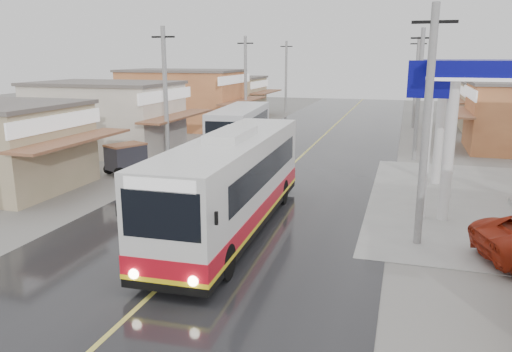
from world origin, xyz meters
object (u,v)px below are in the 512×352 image
at_px(tricycle_near, 126,157).
at_px(tyre_stack, 175,167).
at_px(cyclist, 211,152).
at_px(coach_bus, 233,183).
at_px(second_bus, 240,129).

distance_m(tricycle_near, tyre_stack, 2.75).
bearing_deg(cyclist, coach_bus, -46.48).
xyz_separation_m(coach_bus, cyclist, (-5.43, 11.35, -1.20)).
bearing_deg(tricycle_near, tyre_stack, 56.15).
relative_size(coach_bus, second_bus, 1.30).
height_order(cyclist, tricycle_near, cyclist).
bearing_deg(coach_bus, second_bus, 105.78).
bearing_deg(tyre_stack, second_bus, 73.79).
relative_size(cyclist, tyre_stack, 2.23).
relative_size(tricycle_near, tyre_stack, 3.06).
bearing_deg(tricycle_near, second_bus, 86.85).
height_order(second_bus, tyre_stack, second_bus).
relative_size(cyclist, tricycle_near, 0.73).
bearing_deg(cyclist, second_bus, 93.43).
bearing_deg(second_bus, coach_bus, -78.36).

